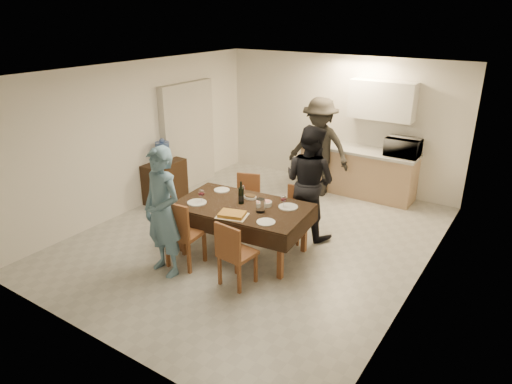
% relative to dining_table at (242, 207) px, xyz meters
% --- Properties ---
extents(floor, '(5.00, 6.00, 0.02)m').
position_rel_dining_table_xyz_m(floor, '(-0.06, 0.48, -0.72)').
color(floor, '#A0A09C').
rests_on(floor, ground).
extents(ceiling, '(5.00, 6.00, 0.02)m').
position_rel_dining_table_xyz_m(ceiling, '(-0.06, 0.48, 1.88)').
color(ceiling, white).
rests_on(ceiling, wall_back).
extents(wall_back, '(5.00, 0.02, 2.60)m').
position_rel_dining_table_xyz_m(wall_back, '(-0.06, 3.48, 0.58)').
color(wall_back, silver).
rests_on(wall_back, floor).
extents(wall_front, '(5.00, 0.02, 2.60)m').
position_rel_dining_table_xyz_m(wall_front, '(-0.06, -2.52, 0.58)').
color(wall_front, silver).
rests_on(wall_front, floor).
extents(wall_left, '(0.02, 6.00, 2.60)m').
position_rel_dining_table_xyz_m(wall_left, '(-2.56, 0.48, 0.58)').
color(wall_left, silver).
rests_on(wall_left, floor).
extents(wall_right, '(0.02, 6.00, 2.60)m').
position_rel_dining_table_xyz_m(wall_right, '(2.44, 0.48, 0.58)').
color(wall_right, silver).
rests_on(wall_right, floor).
extents(stub_partition, '(0.15, 1.40, 2.10)m').
position_rel_dining_table_xyz_m(stub_partition, '(-2.48, 1.68, 0.33)').
color(stub_partition, beige).
rests_on(stub_partition, floor).
extents(kitchen_base_cabinet, '(2.20, 0.60, 0.86)m').
position_rel_dining_table_xyz_m(kitchen_base_cabinet, '(0.54, 3.16, -0.29)').
color(kitchen_base_cabinet, tan).
rests_on(kitchen_base_cabinet, floor).
extents(kitchen_worktop, '(2.24, 0.64, 0.05)m').
position_rel_dining_table_xyz_m(kitchen_worktop, '(0.54, 3.16, 0.17)').
color(kitchen_worktop, '#ABACA7').
rests_on(kitchen_worktop, kitchen_base_cabinet).
extents(upper_cabinet, '(1.20, 0.34, 0.70)m').
position_rel_dining_table_xyz_m(upper_cabinet, '(0.84, 3.30, 1.13)').
color(upper_cabinet, white).
rests_on(upper_cabinet, wall_back).
extents(dining_table, '(2.02, 1.30, 0.75)m').
position_rel_dining_table_xyz_m(dining_table, '(0.00, 0.00, 0.00)').
color(dining_table, black).
rests_on(dining_table, floor).
extents(chair_near_left, '(0.50, 0.50, 0.55)m').
position_rel_dining_table_xyz_m(chair_near_left, '(-0.45, -0.85, -0.10)').
color(chair_near_left, brown).
rests_on(chair_near_left, floor).
extents(chair_near_right, '(0.45, 0.45, 0.49)m').
position_rel_dining_table_xyz_m(chair_near_right, '(0.45, -0.84, -0.16)').
color(chair_near_right, brown).
rests_on(chair_near_right, floor).
extents(chair_far_left, '(0.51, 0.52, 0.47)m').
position_rel_dining_table_xyz_m(chair_far_left, '(-0.45, 0.67, -0.18)').
color(chair_far_left, brown).
rests_on(chair_far_left, floor).
extents(chair_far_right, '(0.41, 0.41, 0.46)m').
position_rel_dining_table_xyz_m(chair_far_right, '(0.45, 0.67, -0.20)').
color(chair_far_right, brown).
rests_on(chair_far_right, floor).
extents(console, '(0.41, 0.82, 0.76)m').
position_rel_dining_table_xyz_m(console, '(-2.34, 0.81, -0.34)').
color(console, black).
rests_on(console, floor).
extents(water_jug, '(0.26, 0.26, 0.39)m').
position_rel_dining_table_xyz_m(water_jug, '(-2.34, 0.81, 0.24)').
color(water_jug, '#4767B5').
rests_on(water_jug, console).
extents(wine_bottle, '(0.08, 0.08, 0.34)m').
position_rel_dining_table_xyz_m(wine_bottle, '(-0.05, 0.05, 0.20)').
color(wine_bottle, black).
rests_on(wine_bottle, dining_table).
extents(water_pitcher, '(0.13, 0.13, 0.19)m').
position_rel_dining_table_xyz_m(water_pitcher, '(0.35, -0.05, 0.13)').
color(water_pitcher, white).
rests_on(water_pitcher, dining_table).
extents(savoury_tart, '(0.48, 0.41, 0.05)m').
position_rel_dining_table_xyz_m(savoury_tart, '(0.10, -0.38, 0.06)').
color(savoury_tart, '#B68135').
rests_on(savoury_tart, dining_table).
extents(salad_bowl, '(0.17, 0.17, 0.07)m').
position_rel_dining_table_xyz_m(salad_bowl, '(0.30, 0.18, 0.07)').
color(salad_bowl, silver).
rests_on(salad_bowl, dining_table).
extents(mushroom_dish, '(0.20, 0.20, 0.03)m').
position_rel_dining_table_xyz_m(mushroom_dish, '(-0.05, 0.28, 0.05)').
color(mushroom_dish, silver).
rests_on(mushroom_dish, dining_table).
extents(wine_glass_a, '(0.09, 0.09, 0.21)m').
position_rel_dining_table_xyz_m(wine_glass_a, '(-0.55, -0.25, 0.14)').
color(wine_glass_a, white).
rests_on(wine_glass_a, dining_table).
extents(wine_glass_b, '(0.09, 0.09, 0.19)m').
position_rel_dining_table_xyz_m(wine_glass_b, '(0.55, 0.25, 0.13)').
color(wine_glass_b, white).
rests_on(wine_glass_b, dining_table).
extents(wine_glass_c, '(0.08, 0.08, 0.18)m').
position_rel_dining_table_xyz_m(wine_glass_c, '(-0.20, 0.30, 0.12)').
color(wine_glass_c, white).
rests_on(wine_glass_c, dining_table).
extents(plate_near_left, '(0.28, 0.28, 0.02)m').
position_rel_dining_table_xyz_m(plate_near_left, '(-0.60, -0.30, 0.04)').
color(plate_near_left, silver).
rests_on(plate_near_left, dining_table).
extents(plate_near_right, '(0.25, 0.25, 0.01)m').
position_rel_dining_table_xyz_m(plate_near_right, '(0.60, -0.30, 0.04)').
color(plate_near_right, silver).
rests_on(plate_near_right, dining_table).
extents(plate_far_left, '(0.25, 0.25, 0.01)m').
position_rel_dining_table_xyz_m(plate_far_left, '(-0.60, 0.30, 0.04)').
color(plate_far_left, silver).
rests_on(plate_far_left, dining_table).
extents(plate_far_right, '(0.28, 0.28, 0.02)m').
position_rel_dining_table_xyz_m(plate_far_right, '(0.60, 0.30, 0.04)').
color(plate_far_right, silver).
rests_on(plate_far_right, dining_table).
extents(microwave, '(0.60, 0.41, 0.33)m').
position_rel_dining_table_xyz_m(microwave, '(1.36, 3.16, 0.36)').
color(microwave, white).
rests_on(microwave, kitchen_worktop).
extents(person_near, '(0.71, 0.53, 1.79)m').
position_rel_dining_table_xyz_m(person_near, '(-0.55, -1.05, 0.18)').
color(person_near, slate).
rests_on(person_near, floor).
extents(person_far, '(0.97, 0.81, 1.80)m').
position_rel_dining_table_xyz_m(person_far, '(0.55, 1.05, 0.18)').
color(person_far, black).
rests_on(person_far, floor).
extents(person_kitchen, '(1.23, 0.70, 1.90)m').
position_rel_dining_table_xyz_m(person_kitchen, '(-0.10, 2.71, 0.23)').
color(person_kitchen, black).
rests_on(person_kitchen, floor).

